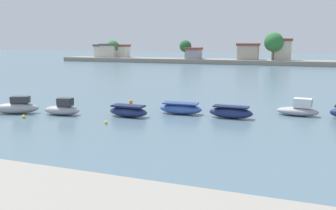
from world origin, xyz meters
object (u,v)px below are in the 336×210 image
moored_boat_4 (128,111)px  mooring_buoy_0 (106,122)px  moored_boat_5 (181,109)px  moored_boat_6 (231,112)px  mooring_buoy_3 (131,101)px  mooring_buoy_2 (24,117)px  moored_boat_7 (299,109)px  moored_boat_2 (16,107)px  moored_boat_3 (62,109)px

moored_boat_4 → mooring_buoy_0: size_ratio=13.56×
moored_boat_4 → mooring_buoy_0: moored_boat_4 is taller
moored_boat_5 → moored_boat_6: bearing=-5.4°
mooring_buoy_0 → mooring_buoy_3: bearing=104.5°
moored_boat_5 → mooring_buoy_3: bearing=150.0°
mooring_buoy_2 → moored_boat_6: bearing=20.5°
moored_boat_7 → moored_boat_2: bearing=-158.7°
moored_boat_4 → moored_boat_2: bearing=-166.6°
moored_boat_7 → mooring_buoy_0: bearing=-145.3°
mooring_buoy_2 → moored_boat_2: bearing=145.1°
moored_boat_2 → moored_boat_6: size_ratio=1.15×
moored_boat_3 → moored_boat_7: moored_boat_7 is taller
moored_boat_3 → moored_boat_5: size_ratio=0.88×
moored_boat_2 → moored_boat_5: bearing=-4.9°
mooring_buoy_0 → mooring_buoy_2: bearing=-175.8°
moored_boat_4 → mooring_buoy_2: size_ratio=11.95×
moored_boat_3 → moored_boat_5: (10.22, 4.25, -0.05)m
mooring_buoy_0 → moored_boat_2: bearing=174.8°
mooring_buoy_2 → mooring_buoy_3: size_ratio=0.77×
moored_boat_4 → mooring_buoy_2: 9.33m
moored_boat_5 → moored_boat_7: (10.49, 3.05, 0.06)m
mooring_buoy_0 → moored_boat_4: bearing=82.6°
moored_boat_5 → mooring_buoy_0: (-4.51, -6.16, -0.38)m
moored_boat_4 → mooring_buoy_3: (-2.97, 6.56, -0.31)m
moored_boat_3 → mooring_buoy_0: bearing=-27.6°
moored_boat_2 → moored_boat_4: 10.92m
mooring_buoy_0 → moored_boat_6: bearing=32.3°
moored_boat_6 → mooring_buoy_3: moored_boat_6 is taller
moored_boat_4 → moored_boat_7: size_ratio=0.98×
moored_boat_2 → mooring_buoy_0: (10.23, -0.93, -0.48)m
moored_boat_5 → moored_boat_6: moored_boat_6 is taller
moored_boat_3 → moored_boat_6: (15.04, 4.00, -0.04)m
moored_boat_3 → moored_boat_5: moored_boat_3 is taller
moored_boat_7 → mooring_buoy_2: 25.05m
moored_boat_7 → moored_boat_3: bearing=-157.4°
moored_boat_5 → moored_boat_4: bearing=-147.3°
moored_boat_5 → mooring_buoy_2: size_ratio=13.21×
moored_boat_3 → mooring_buoy_2: (-2.34, -2.49, -0.42)m
moored_boat_3 → mooring_buoy_0: moored_boat_3 is taller
moored_boat_2 → moored_boat_5: 15.65m
moored_boat_3 → moored_boat_6: moored_boat_3 is taller
moored_boat_4 → moored_boat_5: (4.08, 2.87, 0.01)m
moored_boat_3 → mooring_buoy_3: moored_boat_3 is taller
moored_boat_5 → mooring_buoy_3: size_ratio=10.18×
moored_boat_4 → moored_boat_6: 9.27m
moored_boat_2 → moored_boat_7: size_ratio=1.18×
moored_boat_3 → mooring_buoy_0: size_ratio=13.18×
moored_boat_4 → moored_boat_6: bearing=17.3°
moored_boat_5 → mooring_buoy_0: 7.65m
moored_boat_4 → mooring_buoy_3: 7.21m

